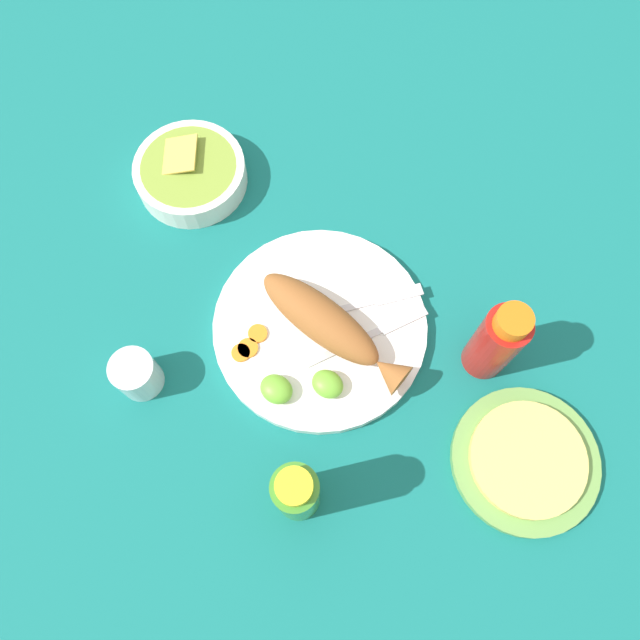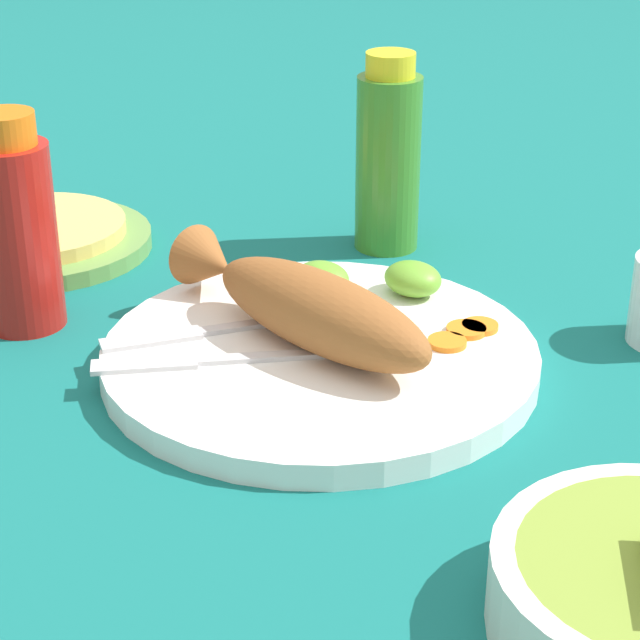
{
  "view_description": "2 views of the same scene",
  "coord_description": "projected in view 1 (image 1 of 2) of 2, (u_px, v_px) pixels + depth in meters",
  "views": [
    {
      "loc": [
        -0.17,
        0.25,
        0.84
      ],
      "look_at": [
        0.0,
        0.0,
        0.04
      ],
      "focal_mm": 35.0,
      "sensor_mm": 36.0,
      "label": 1
    },
    {
      "loc": [
        0.47,
        -0.53,
        0.38
      ],
      "look_at": [
        0.0,
        0.0,
        0.04
      ],
      "focal_mm": 65.0,
      "sensor_mm": 36.0,
      "label": 2
    }
  ],
  "objects": [
    {
      "name": "ground_plane",
      "position": [
        320.0,
        329.0,
        0.89
      ],
      "size": [
        4.0,
        4.0,
        0.0
      ],
      "primitive_type": "plane",
      "color": "#146B66"
    },
    {
      "name": "main_plate",
      "position": [
        320.0,
        327.0,
        0.88
      ],
      "size": [
        0.3,
        0.3,
        0.02
      ],
      "primitive_type": "cylinder",
      "color": "white",
      "rests_on": "ground_plane"
    },
    {
      "name": "fried_fish",
      "position": [
        329.0,
        325.0,
        0.84
      ],
      "size": [
        0.24,
        0.08,
        0.05
      ],
      "rotation": [
        0.0,
        0.0,
        -0.08
      ],
      "color": "#935628",
      "rests_on": "main_plate"
    },
    {
      "name": "fork_near",
      "position": [
        369.0,
        302.0,
        0.88
      ],
      "size": [
        0.13,
        0.15,
        0.0
      ],
      "rotation": [
        0.0,
        0.0,
        4.01
      ],
      "color": "silver",
      "rests_on": "main_plate"
    },
    {
      "name": "fork_far",
      "position": [
        375.0,
        332.0,
        0.87
      ],
      "size": [
        0.1,
        0.17,
        0.0
      ],
      "rotation": [
        0.0,
        0.0,
        4.2
      ],
      "color": "silver",
      "rests_on": "main_plate"
    },
    {
      "name": "carrot_slice_near",
      "position": [
        241.0,
        353.0,
        0.86
      ],
      "size": [
        0.03,
        0.03,
        0.0
      ],
      "primitive_type": "cylinder",
      "color": "orange",
      "rests_on": "main_plate"
    },
    {
      "name": "carrot_slice_mid",
      "position": [
        258.0,
        334.0,
        0.87
      ],
      "size": [
        0.03,
        0.03,
        0.0
      ],
      "primitive_type": "cylinder",
      "color": "orange",
      "rests_on": "main_plate"
    },
    {
      "name": "carrot_slice_far",
      "position": [
        248.0,
        348.0,
        0.86
      ],
      "size": [
        0.03,
        0.03,
        0.0
      ],
      "primitive_type": "cylinder",
      "color": "orange",
      "rests_on": "main_plate"
    },
    {
      "name": "lime_wedge_main",
      "position": [
        276.0,
        389.0,
        0.83
      ],
      "size": [
        0.05,
        0.04,
        0.03
      ],
      "primitive_type": "ellipsoid",
      "color": "#6BB233",
      "rests_on": "main_plate"
    },
    {
      "name": "lime_wedge_side",
      "position": [
        328.0,
        384.0,
        0.83
      ],
      "size": [
        0.04,
        0.04,
        0.02
      ],
      "primitive_type": "ellipsoid",
      "color": "#6BB233",
      "rests_on": "main_plate"
    },
    {
      "name": "hot_sauce_bottle_red",
      "position": [
        497.0,
        342.0,
        0.8
      ],
      "size": [
        0.06,
        0.06,
        0.16
      ],
      "color": "#B21914",
      "rests_on": "ground_plane"
    },
    {
      "name": "hot_sauce_bottle_green",
      "position": [
        297.0,
        493.0,
        0.73
      ],
      "size": [
        0.05,
        0.05,
        0.17
      ],
      "color": "#3D8428",
      "rests_on": "ground_plane"
    },
    {
      "name": "salt_cup",
      "position": [
        138.0,
        375.0,
        0.84
      ],
      "size": [
        0.06,
        0.06,
        0.06
      ],
      "color": "silver",
      "rests_on": "ground_plane"
    },
    {
      "name": "guacamole_bowl",
      "position": [
        190.0,
        173.0,
        0.95
      ],
      "size": [
        0.17,
        0.17,
        0.06
      ],
      "color": "white",
      "rests_on": "ground_plane"
    },
    {
      "name": "tortilla_plate",
      "position": [
        524.0,
        462.0,
        0.82
      ],
      "size": [
        0.19,
        0.19,
        0.01
      ],
      "primitive_type": "cylinder",
      "color": "#6B9E4C",
      "rests_on": "ground_plane"
    },
    {
      "name": "tortilla_stack",
      "position": [
        527.0,
        461.0,
        0.8
      ],
      "size": [
        0.15,
        0.15,
        0.01
      ],
      "primitive_type": "cylinder",
      "color": "#E0C666",
      "rests_on": "tortilla_plate"
    }
  ]
}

